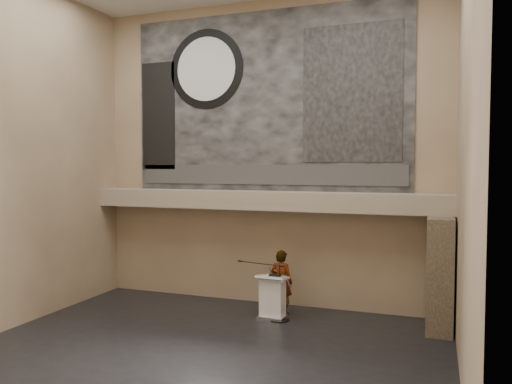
% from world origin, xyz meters
% --- Properties ---
extents(floor, '(10.00, 10.00, 0.00)m').
position_xyz_m(floor, '(0.00, 0.00, 0.00)').
color(floor, black).
rests_on(floor, ground).
extents(wall_back, '(10.00, 0.02, 8.50)m').
position_xyz_m(wall_back, '(0.00, 4.00, 4.25)').
color(wall_back, '#836B53').
rests_on(wall_back, floor).
extents(wall_front, '(10.00, 0.02, 8.50)m').
position_xyz_m(wall_front, '(0.00, -4.00, 4.25)').
color(wall_front, '#836B53').
rests_on(wall_front, floor).
extents(wall_left, '(0.02, 8.00, 8.50)m').
position_xyz_m(wall_left, '(-5.00, 0.00, 4.25)').
color(wall_left, '#836B53').
rests_on(wall_left, floor).
extents(wall_right, '(0.02, 8.00, 8.50)m').
position_xyz_m(wall_right, '(5.00, 0.00, 4.25)').
color(wall_right, '#836B53').
rests_on(wall_right, floor).
extents(soffit, '(10.00, 0.80, 0.50)m').
position_xyz_m(soffit, '(0.00, 3.60, 2.95)').
color(soffit, gray).
rests_on(soffit, wall_back).
extents(sprinkler_left, '(0.04, 0.04, 0.06)m').
position_xyz_m(sprinkler_left, '(-1.60, 3.55, 2.67)').
color(sprinkler_left, '#B2893D').
rests_on(sprinkler_left, soffit).
extents(sprinkler_right, '(0.04, 0.04, 0.06)m').
position_xyz_m(sprinkler_right, '(1.90, 3.55, 2.67)').
color(sprinkler_right, '#B2893D').
rests_on(sprinkler_right, soffit).
extents(banner, '(8.00, 0.05, 5.00)m').
position_xyz_m(banner, '(0.00, 3.97, 5.70)').
color(banner, black).
rests_on(banner, wall_back).
extents(banner_text_strip, '(7.76, 0.02, 0.55)m').
position_xyz_m(banner_text_strip, '(0.00, 3.93, 3.65)').
color(banner_text_strip, '#2F2F2F').
rests_on(banner_text_strip, banner).
extents(banner_clock_rim, '(2.30, 0.02, 2.30)m').
position_xyz_m(banner_clock_rim, '(-1.80, 3.93, 6.70)').
color(banner_clock_rim, black).
rests_on(banner_clock_rim, banner).
extents(banner_clock_face, '(1.84, 0.02, 1.84)m').
position_xyz_m(banner_clock_face, '(-1.80, 3.91, 6.70)').
color(banner_clock_face, silver).
rests_on(banner_clock_face, banner).
extents(banner_building_print, '(2.60, 0.02, 3.60)m').
position_xyz_m(banner_building_print, '(2.40, 3.93, 5.80)').
color(banner_building_print, black).
rests_on(banner_building_print, banner).
extents(banner_brick_print, '(1.10, 0.02, 3.20)m').
position_xyz_m(banner_brick_print, '(-3.40, 3.93, 5.40)').
color(banner_brick_print, black).
rests_on(banner_brick_print, banner).
extents(stone_pier, '(0.60, 1.40, 2.70)m').
position_xyz_m(stone_pier, '(4.65, 3.15, 1.35)').
color(stone_pier, '#433729').
rests_on(stone_pier, floor).
extents(lectern, '(0.79, 0.59, 1.14)m').
position_xyz_m(lectern, '(0.65, 2.65, 0.55)').
color(lectern, silver).
rests_on(lectern, floor).
extents(binder, '(0.32, 0.27, 0.04)m').
position_xyz_m(binder, '(0.72, 2.61, 1.12)').
color(binder, black).
rests_on(binder, lectern).
extents(papers, '(0.31, 0.37, 0.00)m').
position_xyz_m(papers, '(0.55, 2.59, 1.10)').
color(papers, white).
rests_on(papers, lectern).
extents(speaker_person, '(0.68, 0.50, 1.70)m').
position_xyz_m(speaker_person, '(0.75, 3.09, 0.85)').
color(speaker_person, silver).
rests_on(speaker_person, floor).
extents(mic_stand, '(1.49, 0.53, 1.42)m').
position_xyz_m(mic_stand, '(0.81, 2.59, 0.21)').
color(mic_stand, black).
rests_on(mic_stand, floor).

